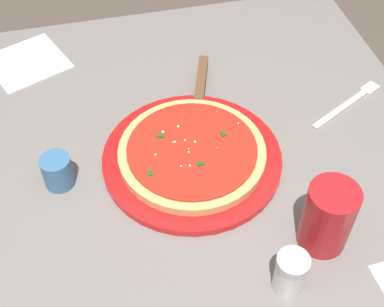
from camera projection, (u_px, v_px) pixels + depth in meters
name	position (u px, v px, depth m)	size (l,w,h in m)	color
restaurant_table	(206.00, 202.00, 1.04)	(0.90, 0.83, 0.77)	black
serving_plate	(192.00, 158.00, 0.91)	(0.31, 0.31, 0.01)	red
pizza	(192.00, 152.00, 0.89)	(0.25, 0.25, 0.02)	#DBB26B
pizza_server	(200.00, 93.00, 1.00)	(0.22, 0.11, 0.01)	silver
cup_tall_drink	(328.00, 217.00, 0.76)	(0.07, 0.07, 0.12)	#B2191E
cup_small_sauce	(58.00, 171.00, 0.86)	(0.05, 0.05, 0.06)	teal
napkin_loose_left	(27.00, 62.00, 1.09)	(0.14, 0.15, 0.00)	white
fork	(350.00, 102.00, 1.01)	(0.10, 0.17, 0.00)	silver
parmesan_shaker	(290.00, 273.00, 0.72)	(0.05, 0.05, 0.07)	silver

